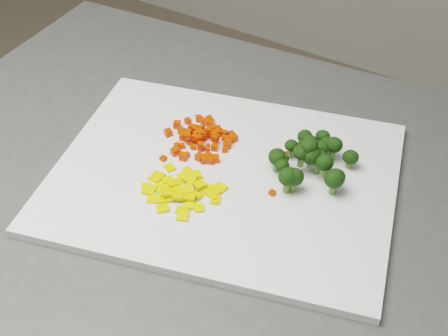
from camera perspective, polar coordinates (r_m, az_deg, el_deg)
The scene contains 155 objects.
cutting_board at distance 0.88m, azimuth 0.00°, elevation -0.79°, with size 0.47×0.37×0.01m, color white.
carrot_pile at distance 0.92m, azimuth -2.12°, elevation 3.12°, with size 0.11×0.11×0.03m, color red, non-canonical shape.
pepper_pile at distance 0.85m, azimuth -3.42°, elevation -1.88°, with size 0.12×0.12×0.02m, color yellow, non-canonical shape.
broccoli_pile at distance 0.87m, azimuth 7.71°, elevation 1.13°, with size 0.13×0.13×0.06m, color black, non-canonical shape.
carrot_cube_0 at distance 0.92m, azimuth -2.84°, elevation 1.94°, with size 0.01×0.01×0.01m, color red.
carrot_cube_1 at distance 0.97m, azimuth -2.34°, elevation 4.55°, with size 0.01×0.01×0.01m, color red.
carrot_cube_2 at distance 0.91m, azimuth -4.55°, elevation 1.46°, with size 0.01×0.01×0.01m, color red.
carrot_cube_3 at distance 0.95m, azimuth -2.65°, elevation 3.27°, with size 0.01×0.01×0.01m, color red.
carrot_cube_4 at distance 0.95m, azimuth -0.26°, elevation 3.36°, with size 0.01×0.01×0.01m, color red.
carrot_cube_5 at distance 0.97m, azimuth -2.02°, elevation 4.37°, with size 0.01×0.01×0.01m, color red.
carrot_cube_6 at distance 0.94m, azimuth -3.27°, elevation 3.29°, with size 0.01×0.01×0.01m, color red.
carrot_cube_7 at distance 0.93m, azimuth -2.33°, elevation 3.30°, with size 0.01×0.01×0.01m, color red.
carrot_cube_8 at distance 0.94m, azimuth -0.64°, elevation 3.22°, with size 0.01×0.01×0.01m, color red.
carrot_cube_9 at distance 0.92m, azimuth -0.83°, elevation 2.77°, with size 0.01×0.01×0.01m, color red.
carrot_cube_10 at distance 0.93m, azimuth -2.60°, elevation 3.11°, with size 0.01×0.01×0.01m, color red.
carrot_cube_11 at distance 0.93m, azimuth -1.94°, elevation 2.95°, with size 0.01×0.01×0.01m, color red.
carrot_cube_12 at distance 0.92m, azimuth -2.80°, elevation 1.91°, with size 0.01×0.01×0.01m, color red.
carrot_cube_13 at distance 0.92m, azimuth 0.25°, elevation 2.07°, with size 0.01×0.01×0.01m, color red.
carrot_cube_14 at distance 0.93m, azimuth -2.70°, elevation 2.64°, with size 0.01×0.01×0.01m, color red.
carrot_cube_15 at distance 0.92m, azimuth -1.57°, elevation 1.77°, with size 0.01×0.01×0.01m, color red.
carrot_cube_16 at distance 0.93m, azimuth -3.49°, elevation 3.09°, with size 0.01×0.01×0.01m, color red.
carrot_cube_17 at distance 0.94m, azimuth -3.81°, elevation 2.86°, with size 0.01×0.01×0.01m, color red.
carrot_cube_18 at distance 0.92m, azimuth -3.85°, elevation 2.03°, with size 0.01×0.01×0.01m, color red.
carrot_cube_19 at distance 0.93m, azimuth 0.86°, elevation 2.82°, with size 0.01×0.01×0.01m, color red.
carrot_cube_20 at distance 0.92m, azimuth -0.86°, elevation 1.91°, with size 0.01×0.01×0.01m, color red.
carrot_cube_21 at distance 0.94m, azimuth -3.62°, elevation 3.02°, with size 0.01×0.01×0.01m, color red.
carrot_cube_22 at distance 0.90m, azimuth -2.29°, elevation 1.01°, with size 0.01×0.01×0.01m, color red.
carrot_cube_23 at distance 0.95m, azimuth -5.13°, elevation 3.23°, with size 0.01×0.01×0.01m, color red.
carrot_cube_24 at distance 0.93m, azimuth 0.05°, elevation 2.76°, with size 0.01×0.01×0.01m, color red.
carrot_cube_25 at distance 0.95m, azimuth -3.03°, elevation 3.30°, with size 0.01×0.01×0.01m, color red.
carrot_cube_26 at distance 0.91m, azimuth -4.37°, elevation 1.68°, with size 0.01×0.01×0.01m, color red.
carrot_cube_27 at distance 0.95m, azimuth -3.93°, elevation 3.40°, with size 0.01×0.01×0.01m, color red.
carrot_cube_28 at distance 0.96m, azimuth -1.57°, elevation 4.21°, with size 0.01×0.01×0.01m, color red.
carrot_cube_29 at distance 0.93m, azimuth 0.75°, elevation 2.70°, with size 0.01×0.01×0.01m, color red.
carrot_cube_30 at distance 0.89m, azimuth -1.82°, elevation 0.75°, with size 0.01×0.01×0.01m, color red.
carrot_cube_31 at distance 0.95m, azimuth -2.60°, elevation 3.64°, with size 0.01×0.01×0.01m, color red.
carrot_cube_32 at distance 0.92m, azimuth -2.16°, elevation 1.78°, with size 0.01×0.01×0.01m, color red.
carrot_cube_33 at distance 0.94m, azimuth -2.75°, elevation 3.62°, with size 0.01×0.01×0.01m, color red.
carrot_cube_34 at distance 0.90m, azimuth -1.56°, elevation 1.07°, with size 0.01×0.01×0.01m, color red.
carrot_cube_35 at distance 0.94m, azimuth 0.69°, elevation 3.14°, with size 0.01×0.01×0.01m, color red.
carrot_cube_36 at distance 0.92m, azimuth -0.75°, elevation 2.77°, with size 0.01×0.01×0.01m, color red.
carrot_cube_37 at distance 0.94m, azimuth 0.07°, elevation 3.19°, with size 0.01×0.01×0.01m, color red.
carrot_cube_38 at distance 0.96m, azimuth -1.22°, elevation 4.12°, with size 0.01×0.01×0.01m, color red.
carrot_cube_39 at distance 0.93m, azimuth -3.06°, elevation 2.29°, with size 0.01×0.01×0.01m, color red.
carrot_cube_40 at distance 0.97m, azimuth -1.21°, elevation 4.28°, with size 0.01×0.01×0.01m, color red.
carrot_cube_41 at distance 0.93m, azimuth -3.13°, elevation 2.54°, with size 0.01×0.01×0.01m, color red.
carrot_cube_42 at distance 0.97m, azimuth -3.34°, elevation 4.32°, with size 0.01×0.01×0.01m, color red.
carrot_cube_43 at distance 0.93m, azimuth -3.55°, elevation 3.00°, with size 0.01×0.01×0.01m, color red.
carrot_cube_44 at distance 0.92m, azimuth -2.71°, elevation 2.84°, with size 0.01×0.01×0.01m, color red.
carrot_cube_45 at distance 0.93m, azimuth -2.85°, elevation 2.60°, with size 0.01×0.01×0.01m, color red.
carrot_cube_46 at distance 0.94m, azimuth -1.35°, elevation 3.44°, with size 0.01×0.01×0.01m, color red.
carrot_cube_47 at distance 0.95m, azimuth -0.57°, elevation 3.59°, with size 0.01×0.01×0.01m, color red.
carrot_cube_48 at distance 0.91m, azimuth -4.45°, elevation 1.43°, with size 0.01×0.01×0.01m, color red.
carrot_cube_49 at distance 0.91m, azimuth -2.16°, elevation 2.10°, with size 0.01×0.01×0.01m, color red.
carrot_cube_50 at distance 0.91m, azimuth -1.41°, elevation 1.24°, with size 0.01×0.01×0.01m, color red.
carrot_cube_51 at distance 0.91m, azimuth -3.41°, elevation 1.20°, with size 0.01×0.01×0.01m, color red.
carrot_cube_52 at distance 0.97m, azimuth -1.37°, elevation 4.51°, with size 0.01×0.01×0.01m, color red.
carrot_cube_53 at distance 0.94m, azimuth -1.46°, elevation 3.30°, with size 0.01×0.01×0.01m, color red.
carrot_cube_54 at distance 0.92m, azimuth -3.37°, elevation 2.93°, with size 0.01×0.01×0.01m, color red.
carrot_cube_55 at distance 0.97m, azimuth -1.77°, elevation 4.24°, with size 0.01×0.01×0.01m, color red.
carrot_cube_56 at distance 0.89m, azimuth -1.21°, elevation 0.73°, with size 0.01×0.01×0.01m, color red.
carrot_cube_57 at distance 0.95m, azimuth -2.95°, elevation 3.68°, with size 0.01×0.01×0.01m, color red.
carrot_cube_58 at distance 0.97m, azimuth -1.19°, elevation 4.19°, with size 0.01×0.01×0.01m, color red.
carrot_cube_59 at distance 0.93m, azimuth -1.39°, elevation 3.42°, with size 0.01×0.01×0.01m, color red.
carrot_cube_60 at distance 0.91m, azimuth -4.51°, elevation 1.56°, with size 0.01×0.01×0.01m, color red.
carrot_cube_61 at distance 0.96m, azimuth -4.31°, elevation 3.97°, with size 0.01×0.01×0.01m, color red.
carrot_cube_62 at distance 0.95m, azimuth -1.08°, elevation 3.60°, with size 0.01×0.01×0.01m, color red.
carrot_cube_63 at distance 0.89m, azimuth -1.15°, elevation 0.73°, with size 0.01×0.01×0.01m, color red.
carrot_cube_64 at distance 0.90m, azimuth -0.78°, elevation 0.85°, with size 0.01×0.01×0.01m, color red.
carrot_cube_65 at distance 0.90m, azimuth -3.74°, elevation 1.06°, with size 0.01×0.01×0.01m, color red.
carrot_cube_66 at distance 0.93m, azimuth -2.82°, elevation 2.69°, with size 0.01×0.01×0.01m, color red.
carrot_cube_67 at distance 0.93m, azimuth -2.21°, elevation 3.17°, with size 0.01×0.01×0.01m, color red.
carrot_cube_68 at distance 0.92m, azimuth 0.36°, elevation 2.33°, with size 0.01×0.01×0.01m, color red.
carrot_cube_69 at distance 0.92m, azimuth -2.36°, elevation 2.73°, with size 0.01×0.01×0.01m, color red.
carrot_cube_70 at distance 0.92m, azimuth -4.30°, elevation 2.06°, with size 0.01×0.01×0.01m, color red.
carrot_cube_71 at distance 0.93m, azimuth -1.83°, elevation 3.13°, with size 0.01×0.01×0.01m, color red.
carrot_cube_72 at distance 0.93m, azimuth -0.88°, elevation 3.08°, with size 0.01×0.01×0.01m, color red.
carrot_cube_73 at distance 0.94m, azimuth -1.52°, elevation 3.13°, with size 0.01×0.01×0.01m, color red.
carrot_cube_74 at distance 0.94m, azimuth -1.90°, elevation 2.87°, with size 0.01×0.01×0.01m, color red.
carrot_cube_75 at distance 0.93m, azimuth -2.23°, elevation 3.17°, with size 0.01×0.01×0.01m, color red.
carrot_cube_76 at distance 0.91m, azimuth 0.04°, elevation 1.68°, with size 0.01×0.01×0.01m, color red.
carrot_cube_77 at distance 0.94m, azimuth -2.03°, elevation 3.73°, with size 0.01×0.01×0.01m, color red.
carrot_cube_78 at distance 0.91m, azimuth 0.12°, elevation 1.72°, with size 0.01×0.01×0.01m, color red.
pepper_chunk_0 at distance 0.89m, azimuth -5.00°, elevation 0.04°, with size 0.02×0.01×0.00m, color yellow.
pepper_chunk_1 at distance 0.87m, azimuth -3.75°, elevation -0.84°, with size 0.02×0.02×0.00m, color yellow.
pepper_chunk_2 at distance 0.85m, azimuth -3.58°, elevation -2.31°, with size 0.02×0.02×0.00m, color yellow.
pepper_chunk_3 at distance 0.86m, azimuth -3.27°, elevation -1.07°, with size 0.02×0.01×0.00m, color yellow.
pepper_chunk_4 at distance 0.86m, azimuth -4.61°, elevation -1.80°, with size 0.02×0.02×0.01m, color yellow.
pepper_chunk_5 at distance 0.82m, azimuth -3.83°, elevation -3.88°, with size 0.02×0.01×0.00m, color yellow.
pepper_chunk_6 at distance 0.82m, azimuth -3.83°, elevation -4.48°, with size 0.01×0.02×0.00m, color yellow.
pepper_chunk_7 at distance 0.87m, azimuth -2.78°, elevation -0.73°, with size 0.02×0.02×0.00m, color yellow.
pepper_chunk_8 at distance 0.84m, azimuth -4.17°, elevation -2.13°, with size 0.02×0.01×0.01m, color yellow.
pepper_chunk_9 at distance 0.85m, azimuth -2.24°, elevation -1.51°, with size 0.02×0.01×0.00m, color yellow.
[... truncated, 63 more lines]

